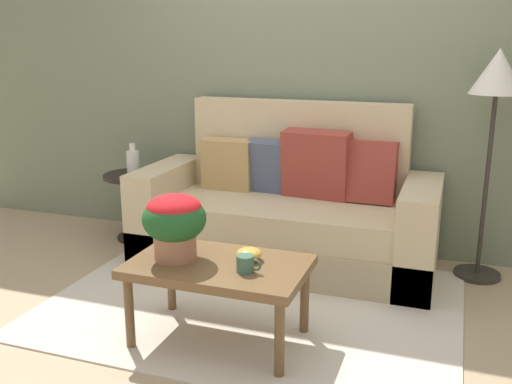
% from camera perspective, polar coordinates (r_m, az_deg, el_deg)
% --- Properties ---
extents(ground_plane, '(14.00, 14.00, 0.00)m').
position_cam_1_polar(ground_plane, '(3.48, -0.83, -11.70)').
color(ground_plane, tan).
extents(wall_back, '(6.40, 0.12, 2.97)m').
position_cam_1_polar(wall_back, '(4.37, 5.28, 13.88)').
color(wall_back, slate).
rests_on(wall_back, ground).
extents(area_rug, '(2.42, 1.80, 0.01)m').
position_cam_1_polar(area_rug, '(3.57, -0.23, -10.91)').
color(area_rug, beige).
rests_on(area_rug, ground).
extents(couch, '(2.08, 0.86, 1.13)m').
position_cam_1_polar(couch, '(4.11, 3.14, -2.19)').
color(couch, tan).
rests_on(couch, ground).
extents(coffee_table, '(0.92, 0.57, 0.44)m').
position_cam_1_polar(coffee_table, '(3.02, -3.72, -7.91)').
color(coffee_table, brown).
rests_on(coffee_table, ground).
extents(side_table, '(0.46, 0.46, 0.53)m').
position_cam_1_polar(side_table, '(4.67, -12.00, -0.21)').
color(side_table, black).
rests_on(side_table, ground).
extents(floor_lamp, '(0.34, 0.34, 1.51)m').
position_cam_1_polar(floor_lamp, '(3.94, 22.69, 9.12)').
color(floor_lamp, '#2D2823').
rests_on(floor_lamp, ground).
extents(potted_plant, '(0.33, 0.33, 0.35)m').
position_cam_1_polar(potted_plant, '(3.00, -8.09, -2.79)').
color(potted_plant, '#A36B4C').
rests_on(potted_plant, coffee_table).
extents(coffee_mug, '(0.13, 0.09, 0.09)m').
position_cam_1_polar(coffee_mug, '(2.86, -1.02, -7.12)').
color(coffee_mug, '#3D664C').
rests_on(coffee_mug, coffee_table).
extents(snack_bowl, '(0.14, 0.14, 0.07)m').
position_cam_1_polar(snack_bowl, '(3.00, -0.68, -6.13)').
color(snack_bowl, gold).
rests_on(snack_bowl, coffee_table).
extents(table_vase, '(0.10, 0.10, 0.24)m').
position_cam_1_polar(table_vase, '(4.61, -12.09, 2.98)').
color(table_vase, silver).
rests_on(table_vase, side_table).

